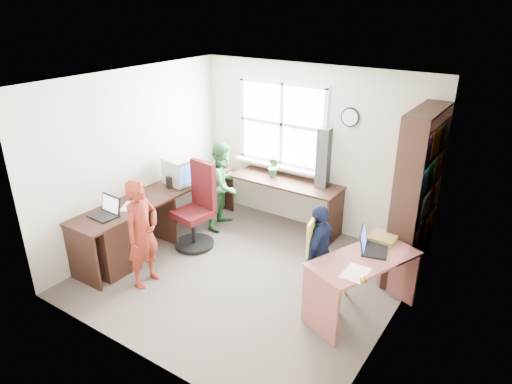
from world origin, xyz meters
TOP-DOWN VIEW (x-y plane):
  - room at (0.01, 0.10)m, footprint 3.64×3.44m
  - l_desk at (-1.31, -0.28)m, footprint 2.38×2.95m
  - right_desk at (1.47, 0.09)m, footprint 0.98×1.34m
  - bookshelf at (1.65, 1.19)m, footprint 0.30×1.02m
  - swivel_chair at (-1.00, 0.30)m, footprint 0.63×0.63m
  - wooden_chair at (0.99, 0.10)m, footprint 0.52×0.52m
  - crt_monitor at (-1.45, 0.48)m, footprint 0.44×0.40m
  - laptop_left at (-1.51, -0.78)m, footprint 0.36×0.30m
  - laptop_right at (1.45, 0.29)m, footprint 0.38×0.42m
  - speaker_a at (-1.48, 0.30)m, footprint 0.11×0.11m
  - speaker_b at (-1.52, 0.89)m, footprint 0.10×0.10m
  - cd_tower at (0.27, 1.52)m, footprint 0.17×0.16m
  - game_box at (1.50, 0.58)m, footprint 0.29×0.29m
  - paper_a at (-1.46, -0.45)m, footprint 0.33×0.37m
  - paper_b at (1.50, -0.23)m, footprint 0.23×0.32m
  - potted_plant at (-0.48, 1.43)m, footprint 0.21×0.19m
  - person_red at (-0.92, -0.77)m, footprint 0.35×0.50m
  - person_green at (-1.05, 0.97)m, footprint 0.60×0.71m
  - person_navy at (0.92, 0.14)m, footprint 0.33×0.69m

SIDE VIEW (x-z plane):
  - l_desk at x=-1.31m, z-range 0.08..0.83m
  - right_desk at x=1.47m, z-range 0.16..0.86m
  - swivel_chair at x=-1.00m, z-range -0.08..1.11m
  - wooden_chair at x=0.99m, z-range 0.04..1.06m
  - person_navy at x=0.92m, z-range 0.00..1.15m
  - person_green at x=-1.05m, z-range 0.00..1.31m
  - person_red at x=-0.92m, z-range 0.00..1.33m
  - paper_b at x=1.50m, z-range 0.70..0.71m
  - game_box at x=1.50m, z-range 0.70..0.76m
  - paper_a at x=-1.46m, z-range 0.75..0.75m
  - laptop_right at x=1.45m, z-range 0.64..0.88m
  - laptop_left at x=-1.51m, z-range 0.69..0.92m
  - speaker_b at x=-1.52m, z-range 0.75..0.92m
  - speaker_a at x=-1.48m, z-range 0.75..0.92m
  - potted_plant at x=-0.48m, z-range 0.75..1.06m
  - crt_monitor at x=-1.45m, z-range 0.75..1.14m
  - bookshelf at x=1.65m, z-range -0.05..2.05m
  - cd_tower at x=0.27m, z-range 0.75..1.59m
  - room at x=0.01m, z-range 0.00..2.44m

